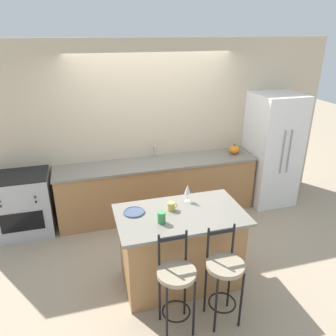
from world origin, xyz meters
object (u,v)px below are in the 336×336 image
Objects in this scene: oven_range at (24,204)px; bar_stool_near at (176,282)px; refrigerator at (272,149)px; wine_glass at (187,189)px; pumpkin_decoration at (234,150)px; tumbler_cup at (162,217)px; coffee_mug at (171,206)px; dinner_plate at (134,212)px; bar_stool_far at (224,274)px.

bar_stool_near is (1.63, -2.26, 0.12)m from oven_range.
refrigerator reaches higher than wine_glass.
pumpkin_decoration reaches higher than bar_stool_near.
pumpkin_decoration is (1.71, 1.76, -0.03)m from tumbler_cup.
oven_range is at bearing 179.03° from refrigerator.
pumpkin_decoration is at bearing 172.20° from refrigerator.
wine_glass is 1.91m from pumpkin_decoration.
refrigerator is 2.63m from coffee_mug.
wine_glass is at bearing 41.76° from tumbler_cup.
dinner_plate is (1.38, -1.46, 0.48)m from oven_range.
wine_glass is 0.56m from tumbler_cup.
tumbler_cup is at bearing -134.19° from pumpkin_decoration.
bar_stool_near is at bearing -137.13° from refrigerator.
oven_range is at bearing -179.62° from pumpkin_decoration.
wine_glass is 1.88× the size of coffee_mug.
refrigerator is 8.59× the size of wine_glass.
coffee_mug is at bearing -146.47° from refrigerator.
oven_range is (-3.99, 0.07, -0.47)m from refrigerator.
bar_stool_far is 1.16m from dinner_plate.
refrigerator reaches higher than coffee_mug.
bar_stool_far is at bearing -84.77° from wine_glass.
coffee_mug is (0.17, 0.74, 0.40)m from bar_stool_near.
wine_glass reaches higher than dinner_plate.
bar_stool_far is 1.04m from wine_glass.
oven_range is 7.93× the size of coffee_mug.
pumpkin_decoration is (1.95, 1.49, 0.03)m from dinner_plate.
refrigerator is at bearing 33.53° from coffee_mug.
dinner_plate is (-0.74, 0.82, 0.36)m from bar_stool_far.
tumbler_cup is (1.62, -1.74, 0.53)m from oven_range.
tumbler_cup is (0.24, -0.28, 0.05)m from dinner_plate.
refrigerator is 16.12× the size of coffee_mug.
bar_stool_near is 4.85× the size of wine_glass.
bar_stool_near is at bearing -102.76° from coffee_mug.
wine_glass reaches higher than bar_stool_far.
oven_range is at bearing 139.78° from coffee_mug.
wine_glass is at bearing -146.24° from refrigerator.
bar_stool_far is 5.91× the size of pumpkin_decoration.
bar_stool_near and tumbler_cup have the same top height.
dinner_plate is 1.10× the size of wine_glass.
dinner_plate is at bearing 132.03° from bar_stool_far.
tumbler_cup reaches higher than oven_range.
oven_range is at bearing 125.85° from bar_stool_near.
tumbler_cup is (-0.41, -0.37, -0.09)m from wine_glass.
refrigerator reaches higher than dinner_plate.
oven_range is at bearing 133.36° from dinner_plate.
tumbler_cup is at bearing 132.48° from bar_stool_far.
oven_range is 3.11m from bar_stool_far.
bar_stool_far is 8.44× the size of tumbler_cup.
bar_stool_far is at bearing -47.11° from oven_range.
coffee_mug is (0.42, -0.06, 0.04)m from dinner_plate.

